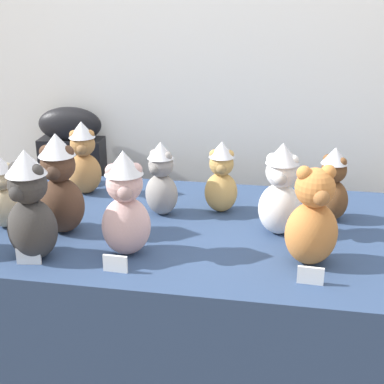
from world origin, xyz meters
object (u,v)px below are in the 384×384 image
(teddy_bear_ginger, at_px, (312,219))
(teddy_bear_blush, at_px, (125,205))
(teddy_bear_caramel, at_px, (84,159))
(teddy_bear_snow, at_px, (281,190))
(instrument_case, at_px, (77,213))
(teddy_bear_sand, at_px, (3,192))
(teddy_bear_charcoal, at_px, (30,207))
(teddy_bear_ash, at_px, (161,180))
(party_cup_blue, at_px, (61,170))
(teddy_bear_honey, at_px, (221,178))
(teddy_bear_chestnut, at_px, (332,185))
(display_table, at_px, (192,320))
(teddy_bear_cocoa, at_px, (60,185))

(teddy_bear_ginger, bearing_deg, teddy_bear_blush, 164.95)
(teddy_bear_blush, relative_size, teddy_bear_caramel, 1.13)
(teddy_bear_caramel, relative_size, teddy_bear_ginger, 0.96)
(teddy_bear_snow, bearing_deg, teddy_bear_blush, -148.52)
(instrument_case, distance_m, teddy_bear_blush, 1.01)
(teddy_bear_snow, xyz_separation_m, teddy_bear_sand, (-0.89, -0.10, -0.03))
(teddy_bear_charcoal, bearing_deg, teddy_bear_snow, 33.92)
(teddy_bear_ginger, xyz_separation_m, teddy_bear_ash, (-0.50, 0.28, -0.01))
(teddy_bear_blush, distance_m, party_cup_blue, 0.71)
(teddy_bear_honey, distance_m, party_cup_blue, 0.70)
(instrument_case, height_order, teddy_bear_chestnut, instrument_case)
(teddy_bear_chestnut, distance_m, teddy_bear_blush, 0.71)
(teddy_bear_sand, distance_m, party_cup_blue, 0.44)
(teddy_bear_blush, bearing_deg, party_cup_blue, 110.05)
(display_table, bearing_deg, teddy_bear_sand, -169.58)
(display_table, distance_m, teddy_bear_caramel, 0.72)
(teddy_bear_charcoal, relative_size, teddy_bear_ash, 1.27)
(teddy_bear_charcoal, distance_m, teddy_bear_ash, 0.48)
(teddy_bear_ash, bearing_deg, teddy_bear_charcoal, -105.56)
(instrument_case, bearing_deg, display_table, -45.59)
(teddy_bear_honey, bearing_deg, teddy_bear_sand, -165.56)
(display_table, xyz_separation_m, teddy_bear_ginger, (0.38, -0.20, 0.51))
(display_table, height_order, teddy_bear_honey, teddy_bear_honey)
(display_table, bearing_deg, teddy_bear_chestnut, 16.71)
(teddy_bear_honey, height_order, teddy_bear_caramel, teddy_bear_caramel)
(teddy_bear_chestnut, relative_size, teddy_bear_sand, 1.04)
(teddy_bear_chestnut, relative_size, teddy_bear_charcoal, 0.78)
(display_table, relative_size, teddy_bear_ash, 6.15)
(teddy_bear_sand, bearing_deg, teddy_bear_caramel, 37.03)
(display_table, bearing_deg, teddy_bear_cocoa, -163.97)
(teddy_bear_sand, bearing_deg, teddy_bear_ash, -8.11)
(instrument_case, bearing_deg, teddy_bear_snow, -35.91)
(teddy_bear_chestnut, height_order, teddy_bear_blush, teddy_bear_blush)
(instrument_case, distance_m, teddy_bear_chestnut, 1.23)
(teddy_bear_honey, relative_size, teddy_bear_charcoal, 0.77)
(teddy_bear_snow, relative_size, party_cup_blue, 2.73)
(display_table, height_order, teddy_bear_chestnut, teddy_bear_chestnut)
(teddy_bear_chestnut, relative_size, teddy_bear_cocoa, 0.78)
(teddy_bear_chestnut, distance_m, teddy_bear_caramel, 0.92)
(instrument_case, relative_size, teddy_bear_snow, 3.33)
(teddy_bear_honey, distance_m, teddy_bear_snow, 0.26)
(teddy_bear_honey, distance_m, teddy_bear_sand, 0.73)
(teddy_bear_snow, height_order, teddy_bear_charcoal, teddy_bear_charcoal)
(teddy_bear_charcoal, bearing_deg, teddy_bear_honey, 53.26)
(teddy_bear_honey, bearing_deg, display_table, -124.28)
(teddy_bear_blush, distance_m, teddy_bear_sand, 0.46)
(teddy_bear_ash, bearing_deg, display_table, -13.06)
(display_table, bearing_deg, teddy_bear_honey, 61.85)
(display_table, relative_size, teddy_bear_honey, 6.27)
(teddy_bear_ash, bearing_deg, teddy_bear_chestnut, 26.49)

